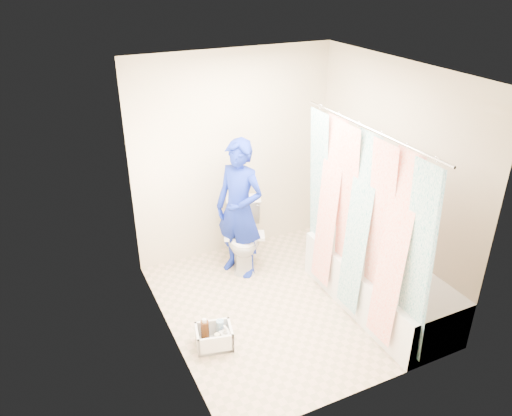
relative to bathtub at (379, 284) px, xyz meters
name	(u,v)px	position (x,y,z in m)	size (l,w,h in m)	color
floor	(285,304)	(-0.85, 0.43, -0.27)	(2.60, 2.60, 0.00)	tan
ceiling	(293,71)	(-0.85, 0.43, 2.13)	(2.40, 2.60, 0.02)	silver
wall_back	(234,156)	(-0.85, 1.73, 0.93)	(2.40, 0.02, 2.40)	#C3B796
wall_front	(375,272)	(-0.85, -0.88, 0.93)	(2.40, 0.02, 2.40)	#C3B796
wall_left	(164,228)	(-2.05, 0.43, 0.93)	(0.02, 2.60, 2.40)	#C3B796
wall_right	(391,179)	(0.35, 0.43, 0.93)	(0.02, 2.60, 2.40)	#C3B796
bathtub	(379,284)	(0.00, 0.00, 0.00)	(0.70, 1.75, 0.50)	silver
curtain_rod	(370,129)	(-0.33, 0.00, 1.68)	(0.02, 0.02, 1.90)	silver
shower_curtain	(360,226)	(-0.33, 0.00, 0.75)	(0.06, 1.75, 1.80)	white
toilet	(244,235)	(-0.91, 1.33, 0.10)	(0.41, 0.72, 0.74)	silver
tank_lid	(244,236)	(-0.95, 1.22, 0.16)	(0.45, 0.20, 0.03)	silver
tank_internals	(240,200)	(-0.87, 1.53, 0.46)	(0.17, 0.10, 0.24)	black
plumber	(240,209)	(-1.02, 1.20, 0.52)	(0.58, 0.38, 1.58)	navy
cleaning_caddy	(215,337)	(-1.73, 0.16, -0.17)	(0.38, 0.33, 0.25)	white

